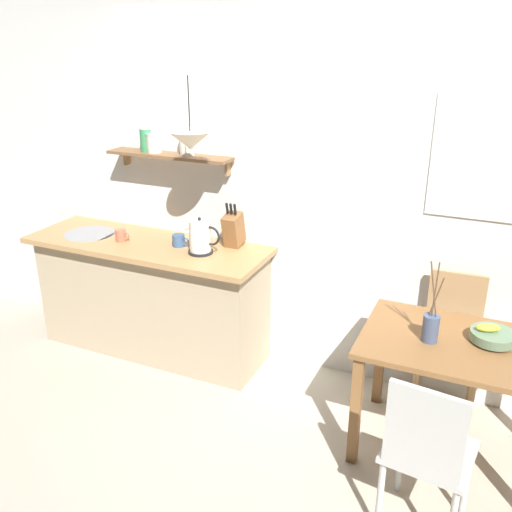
% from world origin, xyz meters
% --- Properties ---
extents(ground_plane, '(14.00, 14.00, 0.00)m').
position_xyz_m(ground_plane, '(0.00, 0.00, 0.00)').
color(ground_plane, '#BCB29E').
extents(back_wall, '(6.80, 0.11, 2.70)m').
position_xyz_m(back_wall, '(0.20, 0.65, 1.35)').
color(back_wall, white).
rests_on(back_wall, ground_plane).
extents(kitchen_counter, '(1.83, 0.63, 0.90)m').
position_xyz_m(kitchen_counter, '(-1.00, 0.32, 0.45)').
color(kitchen_counter, tan).
rests_on(kitchen_counter, ground_plane).
extents(wall_shelf, '(0.96, 0.20, 0.33)m').
position_xyz_m(wall_shelf, '(-0.90, 0.49, 1.56)').
color(wall_shelf, brown).
extents(dining_table, '(1.01, 0.73, 0.73)m').
position_xyz_m(dining_table, '(1.20, 0.04, 0.62)').
color(dining_table, brown).
rests_on(dining_table, ground_plane).
extents(dining_chair_near, '(0.44, 0.43, 0.90)m').
position_xyz_m(dining_chair_near, '(1.17, -0.65, 0.51)').
color(dining_chair_near, silver).
rests_on(dining_chair_near, ground_plane).
extents(dining_chair_far, '(0.41, 0.43, 0.94)m').
position_xyz_m(dining_chair_far, '(1.16, 0.42, 0.52)').
color(dining_chair_far, tan).
rests_on(dining_chair_far, ground_plane).
extents(fruit_bowl, '(0.24, 0.24, 0.11)m').
position_xyz_m(fruit_bowl, '(1.38, 0.11, 0.77)').
color(fruit_bowl, slate).
rests_on(fruit_bowl, dining_table).
extents(twig_vase, '(0.09, 0.09, 0.47)m').
position_xyz_m(twig_vase, '(1.07, -0.01, 0.82)').
color(twig_vase, '#475675').
rests_on(twig_vase, dining_table).
extents(electric_kettle, '(0.27, 0.17, 0.26)m').
position_xyz_m(electric_kettle, '(-0.53, 0.27, 1.01)').
color(electric_kettle, black).
rests_on(electric_kettle, kitchen_counter).
extents(knife_block, '(0.11, 0.19, 0.33)m').
position_xyz_m(knife_block, '(-0.38, 0.48, 1.03)').
color(knife_block, brown).
rests_on(knife_block, kitchen_counter).
extents(coffee_mug_by_sink, '(0.12, 0.08, 0.09)m').
position_xyz_m(coffee_mug_by_sink, '(-1.18, 0.24, 0.94)').
color(coffee_mug_by_sink, '#C6664C').
rests_on(coffee_mug_by_sink, kitchen_counter).
extents(coffee_mug_spare, '(0.13, 0.09, 0.09)m').
position_xyz_m(coffee_mug_spare, '(-0.74, 0.33, 0.94)').
color(coffee_mug_spare, '#3D5B89').
rests_on(coffee_mug_spare, kitchen_counter).
extents(pendant_lamp, '(0.28, 0.28, 0.45)m').
position_xyz_m(pendant_lamp, '(-0.52, 0.18, 1.69)').
color(pendant_lamp, black).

